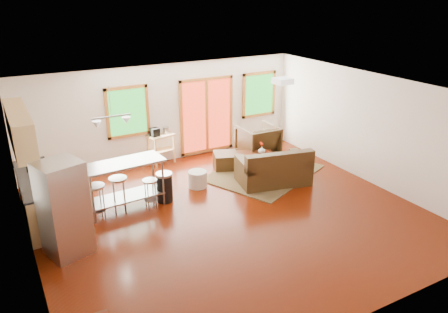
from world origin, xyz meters
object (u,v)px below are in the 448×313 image
rug (264,173)px  island (124,177)px  loveseat (274,170)px  kitchen_cart (160,139)px  ottoman (226,161)px  refrigerator (64,209)px  armchair (258,140)px  coffee_table (254,156)px

rug → island: size_ratio=1.57×
rug → loveseat: (-0.13, -0.62, 0.34)m
kitchen_cart → island: bearing=-128.0°
loveseat → ottoman: 1.48m
refrigerator → loveseat: bearing=-9.9°
armchair → refrigerator: size_ratio=0.58×
rug → refrigerator: (-4.97, -1.27, 0.85)m
armchair → kitchen_cart: 2.64m
refrigerator → ottoman: bearing=7.6°
armchair → refrigerator: 5.92m
ottoman → island: bearing=-162.7°
island → loveseat: bearing=-7.5°
ottoman → island: 3.12m
armchair → ottoman: (-1.14, -0.28, -0.29)m
loveseat → armchair: size_ratio=1.82×
loveseat → island: size_ratio=1.06×
coffee_table → armchair: bearing=50.5°
rug → refrigerator: 5.20m
refrigerator → kitchen_cart: size_ratio=1.70×
coffee_table → kitchen_cart: (-1.99, 1.45, 0.35)m
coffee_table → loveseat: bearing=-94.9°
loveseat → armchair: (0.60, 1.65, 0.15)m
coffee_table → armchair: (0.52, 0.62, 0.15)m
loveseat → kitchen_cart: (-1.90, 2.48, 0.35)m
armchair → refrigerator: bearing=23.5°
rug → loveseat: size_ratio=1.48×
island → refrigerator: bearing=-141.0°
refrigerator → kitchen_cart: bearing=29.1°
loveseat → armchair: armchair is taller
rug → ottoman: bearing=131.8°
kitchen_cart → armchair: bearing=-18.3°
coffee_table → armchair: 0.82m
ottoman → rug: bearing=-48.2°
loveseat → coffee_table: size_ratio=1.58×
rug → refrigerator: size_ratio=1.56×
island → rug: bearing=2.6°
coffee_table → kitchen_cart: size_ratio=1.13×
rug → coffee_table: bearing=95.9°
ottoman → island: island is taller
coffee_table → refrigerator: bearing=-161.2°
coffee_table → ottoman: 0.73m
armchair → ottoman: size_ratio=1.62×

